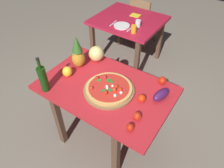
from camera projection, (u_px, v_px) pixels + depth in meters
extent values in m
plane|color=gray|center=(107.00, 133.00, 2.54)|extent=(10.00, 10.00, 0.00)
cube|color=brown|center=(59.00, 121.00, 2.22)|extent=(0.06, 0.06, 0.73)
cube|color=brown|center=(116.00, 156.00, 1.92)|extent=(0.06, 0.06, 0.73)
cube|color=brown|center=(100.00, 83.00, 2.65)|extent=(0.06, 0.06, 0.73)
cube|color=brown|center=(151.00, 107.00, 2.36)|extent=(0.06, 0.06, 0.73)
cube|color=red|center=(106.00, 89.00, 2.03)|extent=(1.26, 0.81, 0.04)
cube|color=brown|center=(93.00, 47.00, 3.26)|extent=(0.06, 0.06, 0.73)
cube|color=brown|center=(137.00, 64.00, 2.95)|extent=(0.06, 0.06, 0.73)
cube|color=brown|center=(120.00, 27.00, 3.73)|extent=(0.06, 0.06, 0.73)
cube|color=brown|center=(160.00, 40.00, 3.41)|extent=(0.06, 0.06, 0.73)
cube|color=#B51A32|center=(128.00, 20.00, 3.08)|extent=(0.96, 0.87, 0.04)
cube|color=olive|center=(156.00, 31.00, 3.94)|extent=(0.04, 0.04, 0.41)
cube|color=olive|center=(141.00, 25.00, 4.10)|extent=(0.04, 0.04, 0.41)
cube|color=olive|center=(145.00, 38.00, 3.76)|extent=(0.04, 0.04, 0.41)
cube|color=olive|center=(131.00, 32.00, 3.92)|extent=(0.04, 0.04, 0.41)
cube|color=olive|center=(144.00, 20.00, 3.78)|extent=(0.45, 0.45, 0.04)
cube|color=olive|center=(139.00, 11.00, 3.53)|extent=(0.40, 0.10, 0.40)
cylinder|color=olive|center=(109.00, 90.00, 1.97)|extent=(0.48, 0.48, 0.02)
cylinder|color=#DAA858|center=(109.00, 88.00, 1.95)|extent=(0.43, 0.43, 0.02)
cylinder|color=red|center=(109.00, 87.00, 1.94)|extent=(0.38, 0.38, 0.00)
sphere|color=red|center=(105.00, 77.00, 2.02)|extent=(0.04, 0.04, 0.04)
sphere|color=red|center=(91.00, 88.00, 1.92)|extent=(0.04, 0.04, 0.04)
sphere|color=red|center=(97.00, 78.00, 2.02)|extent=(0.04, 0.04, 0.04)
sphere|color=red|center=(105.00, 88.00, 1.92)|extent=(0.03, 0.03, 0.03)
sphere|color=red|center=(121.00, 89.00, 1.91)|extent=(0.03, 0.03, 0.03)
sphere|color=red|center=(116.00, 86.00, 1.93)|extent=(0.04, 0.04, 0.04)
sphere|color=red|center=(114.00, 90.00, 1.90)|extent=(0.04, 0.04, 0.04)
sphere|color=red|center=(106.00, 93.00, 1.87)|extent=(0.04, 0.04, 0.04)
cube|color=#266E35|center=(110.00, 90.00, 1.91)|extent=(0.05, 0.04, 0.00)
cube|color=#277B2B|center=(108.00, 80.00, 2.01)|extent=(0.04, 0.05, 0.00)
cube|color=#2A7230|center=(104.00, 90.00, 1.90)|extent=(0.04, 0.05, 0.00)
cube|color=#2A7325|center=(111.00, 82.00, 1.99)|extent=(0.05, 0.04, 0.00)
cube|color=#2C812C|center=(99.00, 80.00, 2.01)|extent=(0.05, 0.05, 0.00)
sphere|color=silver|center=(115.00, 95.00, 1.85)|extent=(0.03, 0.03, 0.03)
sphere|color=white|center=(113.00, 86.00, 1.94)|extent=(0.02, 0.02, 0.02)
sphere|color=white|center=(121.00, 93.00, 1.87)|extent=(0.03, 0.03, 0.03)
sphere|color=white|center=(107.00, 87.00, 1.93)|extent=(0.03, 0.03, 0.03)
sphere|color=silver|center=(107.00, 88.00, 1.92)|extent=(0.02, 0.02, 0.02)
cylinder|color=#14390E|center=(43.00, 79.00, 1.90)|extent=(0.08, 0.08, 0.25)
cylinder|color=#14390E|center=(39.00, 64.00, 1.79)|extent=(0.03, 0.03, 0.09)
cylinder|color=black|center=(37.00, 59.00, 1.75)|extent=(0.03, 0.03, 0.02)
ellipsoid|color=#BF8026|center=(78.00, 59.00, 2.19)|extent=(0.14, 0.14, 0.18)
cone|color=#336223|center=(76.00, 44.00, 2.07)|extent=(0.11, 0.11, 0.18)
sphere|color=#E1CD77|center=(96.00, 54.00, 2.28)|extent=(0.17, 0.17, 0.17)
ellipsoid|color=yellow|center=(67.00, 72.00, 2.10)|extent=(0.10, 0.10, 0.11)
ellipsoid|color=#431748|center=(161.00, 95.00, 1.88)|extent=(0.14, 0.22, 0.09)
sphere|color=red|center=(162.00, 80.00, 2.02)|extent=(0.08, 0.08, 0.08)
sphere|color=red|center=(137.00, 116.00, 1.71)|extent=(0.07, 0.07, 0.07)
sphere|color=red|center=(130.00, 127.00, 1.64)|extent=(0.06, 0.06, 0.06)
sphere|color=red|center=(142.00, 98.00, 1.86)|extent=(0.07, 0.07, 0.07)
cylinder|color=orange|center=(134.00, 29.00, 2.74)|extent=(0.07, 0.07, 0.10)
cylinder|color=silver|center=(138.00, 23.00, 2.86)|extent=(0.07, 0.07, 0.09)
cylinder|color=white|center=(122.00, 26.00, 2.89)|extent=(0.22, 0.22, 0.02)
cube|color=silver|center=(113.00, 23.00, 2.96)|extent=(0.03, 0.18, 0.01)
cube|color=silver|center=(131.00, 29.00, 2.84)|extent=(0.02, 0.18, 0.01)
cube|color=yellow|center=(135.00, 15.00, 3.14)|extent=(0.15, 0.13, 0.01)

